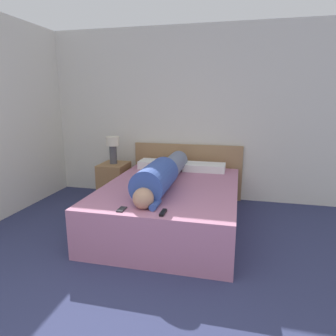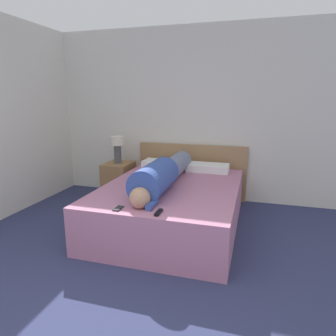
{
  "view_description": "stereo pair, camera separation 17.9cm",
  "coord_description": "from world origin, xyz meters",
  "px_view_note": "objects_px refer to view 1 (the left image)",
  "views": [
    {
      "loc": [
        0.96,
        -0.73,
        1.56
      ],
      "look_at": [
        0.19,
        2.52,
        0.77
      ],
      "focal_mm": 32.0,
      "sensor_mm": 36.0,
      "label": 1
    },
    {
      "loc": [
        1.13,
        -0.68,
        1.56
      ],
      "look_at": [
        0.19,
        2.52,
        0.77
      ],
      "focal_mm": 32.0,
      "sensor_mm": 36.0,
      "label": 2
    }
  ],
  "objects_px": {
    "table_lamp": "(113,146)",
    "pillow_second": "(204,167)",
    "cell_phone": "(122,209)",
    "nightstand": "(114,182)",
    "bed": "(171,205)",
    "tv_remote": "(163,213)",
    "person_lying": "(162,174)",
    "pillow_near_headboard": "(160,164)"
  },
  "relations": [
    {
      "from": "table_lamp",
      "to": "pillow_second",
      "type": "relative_size",
      "value": 0.7
    },
    {
      "from": "pillow_second",
      "to": "cell_phone",
      "type": "bearing_deg",
      "value": -108.43
    },
    {
      "from": "pillow_second",
      "to": "nightstand",
      "type": "bearing_deg",
      "value": -176.74
    },
    {
      "from": "bed",
      "to": "tv_remote",
      "type": "bearing_deg",
      "value": -81.68
    },
    {
      "from": "table_lamp",
      "to": "cell_phone",
      "type": "height_order",
      "value": "table_lamp"
    },
    {
      "from": "pillow_second",
      "to": "cell_phone",
      "type": "distance_m",
      "value": 1.84
    },
    {
      "from": "person_lying",
      "to": "pillow_near_headboard",
      "type": "bearing_deg",
      "value": 106.16
    },
    {
      "from": "bed",
      "to": "nightstand",
      "type": "relative_size",
      "value": 3.62
    },
    {
      "from": "pillow_second",
      "to": "table_lamp",
      "type": "bearing_deg",
      "value": -176.74
    },
    {
      "from": "pillow_near_headboard",
      "to": "tv_remote",
      "type": "height_order",
      "value": "pillow_near_headboard"
    },
    {
      "from": "table_lamp",
      "to": "person_lying",
      "type": "xyz_separation_m",
      "value": [
        0.99,
        -0.85,
        -0.16
      ]
    },
    {
      "from": "nightstand",
      "to": "table_lamp",
      "type": "distance_m",
      "value": 0.55
    },
    {
      "from": "bed",
      "to": "pillow_second",
      "type": "relative_size",
      "value": 3.53
    },
    {
      "from": "nightstand",
      "to": "table_lamp",
      "type": "xyz_separation_m",
      "value": [
        0.0,
        -0.0,
        0.55
      ]
    },
    {
      "from": "table_lamp",
      "to": "pillow_second",
      "type": "bearing_deg",
      "value": 3.26
    },
    {
      "from": "table_lamp",
      "to": "cell_phone",
      "type": "distance_m",
      "value": 1.87
    },
    {
      "from": "bed",
      "to": "pillow_second",
      "type": "height_order",
      "value": "pillow_second"
    },
    {
      "from": "pillow_near_headboard",
      "to": "cell_phone",
      "type": "distance_m",
      "value": 1.75
    },
    {
      "from": "nightstand",
      "to": "pillow_near_headboard",
      "type": "xyz_separation_m",
      "value": [
        0.72,
        0.08,
        0.29
      ]
    },
    {
      "from": "table_lamp",
      "to": "cell_phone",
      "type": "relative_size",
      "value": 3.19
    },
    {
      "from": "person_lying",
      "to": "nightstand",
      "type": "bearing_deg",
      "value": 139.44
    },
    {
      "from": "bed",
      "to": "table_lamp",
      "type": "xyz_separation_m",
      "value": [
        -1.07,
        0.75,
        0.58
      ]
    },
    {
      "from": "pillow_near_headboard",
      "to": "tv_remote",
      "type": "distance_m",
      "value": 1.81
    },
    {
      "from": "pillow_near_headboard",
      "to": "nightstand",
      "type": "bearing_deg",
      "value": -173.78
    },
    {
      "from": "person_lying",
      "to": "tv_remote",
      "type": "distance_m",
      "value": 0.86
    },
    {
      "from": "table_lamp",
      "to": "person_lying",
      "type": "bearing_deg",
      "value": -40.56
    },
    {
      "from": "person_lying",
      "to": "pillow_second",
      "type": "bearing_deg",
      "value": 67.17
    },
    {
      "from": "pillow_near_headboard",
      "to": "tv_remote",
      "type": "bearing_deg",
      "value": -74.49
    },
    {
      "from": "table_lamp",
      "to": "person_lying",
      "type": "distance_m",
      "value": 1.31
    },
    {
      "from": "pillow_near_headboard",
      "to": "pillow_second",
      "type": "bearing_deg",
      "value": 0.0
    },
    {
      "from": "bed",
      "to": "cell_phone",
      "type": "xyz_separation_m",
      "value": [
        -0.27,
        -0.91,
        0.27
      ]
    },
    {
      "from": "tv_remote",
      "to": "pillow_second",
      "type": "bearing_deg",
      "value": 84.31
    },
    {
      "from": "nightstand",
      "to": "cell_phone",
      "type": "bearing_deg",
      "value": -64.32
    },
    {
      "from": "table_lamp",
      "to": "tv_remote",
      "type": "distance_m",
      "value": 2.08
    },
    {
      "from": "pillow_second",
      "to": "cell_phone",
      "type": "relative_size",
      "value": 4.56
    },
    {
      "from": "table_lamp",
      "to": "person_lying",
      "type": "height_order",
      "value": "table_lamp"
    },
    {
      "from": "tv_remote",
      "to": "cell_phone",
      "type": "relative_size",
      "value": 1.15
    },
    {
      "from": "cell_phone",
      "to": "nightstand",
      "type": "bearing_deg",
      "value": 115.68
    },
    {
      "from": "tv_remote",
      "to": "cell_phone",
      "type": "bearing_deg",
      "value": 179.51
    },
    {
      "from": "table_lamp",
      "to": "pillow_near_headboard",
      "type": "xyz_separation_m",
      "value": [
        0.72,
        0.08,
        -0.26
      ]
    },
    {
      "from": "table_lamp",
      "to": "bed",
      "type": "bearing_deg",
      "value": -35.02
    },
    {
      "from": "pillow_second",
      "to": "cell_phone",
      "type": "xyz_separation_m",
      "value": [
        -0.58,
        -1.74,
        -0.05
      ]
    }
  ]
}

